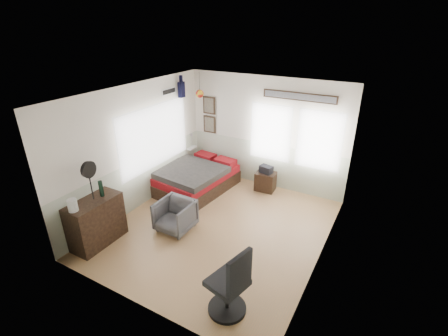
{
  "coord_description": "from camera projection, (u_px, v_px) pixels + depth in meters",
  "views": [
    {
      "loc": [
        2.76,
        -4.7,
        3.85
      ],
      "look_at": [
        -0.1,
        0.4,
        1.15
      ],
      "focal_mm": 26.0,
      "sensor_mm": 36.0,
      "label": 1
    }
  ],
  "objects": [
    {
      "name": "room_shell",
      "position": [
        219.0,
        150.0,
        6.07
      ],
      "size": [
        4.02,
        4.52,
        2.71
      ],
      "color": "silver",
      "rests_on": "ground_plane"
    },
    {
      "name": "stand_fan",
      "position": [
        88.0,
        170.0,
        5.58
      ],
      "size": [
        0.11,
        0.3,
        0.74
      ],
      "rotation": [
        0.0,
        0.0,
        0.11
      ],
      "color": "black",
      "rests_on": "dresser"
    },
    {
      "name": "nightstand",
      "position": [
        265.0,
        181.0,
        7.93
      ],
      "size": [
        0.49,
        0.4,
        0.46
      ],
      "primitive_type": "cube",
      "rotation": [
        0.0,
        0.0,
        0.07
      ],
      "color": "black",
      "rests_on": "ground_plane"
    },
    {
      "name": "bed",
      "position": [
        196.0,
        178.0,
        7.92
      ],
      "size": [
        1.55,
        2.06,
        0.62
      ],
      "rotation": [
        0.0,
        0.0,
        -0.11
      ],
      "color": "black",
      "rests_on": "ground_plane"
    },
    {
      "name": "kettle",
      "position": [
        73.0,
        205.0,
        5.43
      ],
      "size": [
        0.19,
        0.16,
        0.22
      ],
      "rotation": [
        0.0,
        0.0,
        0.24
      ],
      "color": "silver",
      "rests_on": "dresser"
    },
    {
      "name": "ground_plane",
      "position": [
        219.0,
        228.0,
        6.57
      ],
      "size": [
        4.0,
        4.5,
        0.01
      ],
      "primitive_type": "cube",
      "color": "tan"
    },
    {
      "name": "black_bag",
      "position": [
        266.0,
        169.0,
        7.8
      ],
      "size": [
        0.34,
        0.25,
        0.18
      ],
      "primitive_type": "cube",
      "rotation": [
        0.0,
        0.0,
        -0.2
      ],
      "color": "black",
      "rests_on": "nightstand"
    },
    {
      "name": "wall_decor",
      "position": [
        219.0,
        99.0,
        7.73
      ],
      "size": [
        3.55,
        1.32,
        1.44
      ],
      "color": "#3D2616",
      "rests_on": "room_shell"
    },
    {
      "name": "dresser",
      "position": [
        96.0,
        222.0,
        5.97
      ],
      "size": [
        0.48,
        1.0,
        0.9
      ],
      "primitive_type": "cube",
      "color": "black",
      "rests_on": "ground_plane"
    },
    {
      "name": "bottle",
      "position": [
        101.0,
        189.0,
        5.87
      ],
      "size": [
        0.08,
        0.08,
        0.3
      ],
      "primitive_type": "cylinder",
      "color": "black",
      "rests_on": "dresser"
    },
    {
      "name": "armchair",
      "position": [
        175.0,
        216.0,
        6.4
      ],
      "size": [
        0.67,
        0.69,
        0.63
      ],
      "primitive_type": "imported",
      "rotation": [
        0.0,
        0.0,
        -0.01
      ],
      "color": "#565657",
      "rests_on": "ground_plane"
    },
    {
      "name": "task_chair",
      "position": [
        231.0,
        288.0,
        4.49
      ],
      "size": [
        0.6,
        0.6,
        1.12
      ],
      "rotation": [
        0.0,
        0.0,
        -0.24
      ],
      "color": "black",
      "rests_on": "ground_plane"
    }
  ]
}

